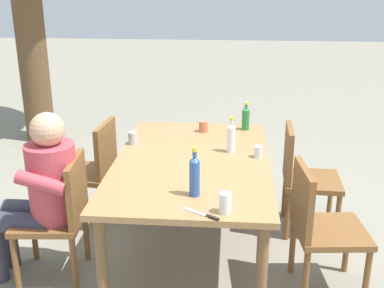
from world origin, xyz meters
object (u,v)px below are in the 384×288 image
(bottle_clear, at_px, (231,137))
(cup_steel, at_px, (133,138))
(person_in_white_shirt, at_px, (42,189))
(table_knife, at_px, (203,215))
(backpack_by_far_side, at_px, (217,162))
(chair_far_right, at_px, (93,167))
(cup_terracotta, at_px, (203,126))
(chair_far_left, at_px, (61,212))
(dining_table, at_px, (192,170))
(cup_white, at_px, (225,203))
(bottle_green, at_px, (246,118))
(chair_near_left, at_px, (319,223))
(cup_glass, at_px, (258,152))
(bottle_blue, at_px, (195,175))
(chair_near_right, at_px, (302,174))

(bottle_clear, distance_m, cup_steel, 0.77)
(person_in_white_shirt, xyz_separation_m, table_knife, (-0.42, -1.09, 0.09))
(cup_steel, distance_m, backpack_by_far_side, 1.30)
(chair_far_right, relative_size, cup_terracotta, 9.54)
(bottle_clear, relative_size, backpack_by_far_side, 0.60)
(chair_far_left, xyz_separation_m, cup_terracotta, (1.04, -0.89, 0.29))
(dining_table, relative_size, cup_white, 14.78)
(bottle_green, height_order, cup_white, bottle_green)
(chair_near_left, height_order, bottle_green, bottle_green)
(chair_far_left, xyz_separation_m, backpack_by_far_side, (1.67, -0.99, -0.27))
(cup_glass, relative_size, cup_terracotta, 0.94)
(chair_near_left, distance_m, backpack_by_far_side, 1.85)
(bottle_clear, height_order, cup_white, bottle_clear)
(chair_far_left, bearing_deg, chair_near_left, -90.49)
(person_in_white_shirt, bearing_deg, backpack_by_far_side, -33.30)
(cup_white, bearing_deg, cup_steel, 34.31)
(bottle_blue, xyz_separation_m, cup_steel, (0.87, 0.55, -0.08))
(bottle_blue, bearing_deg, chair_far_right, 43.38)
(chair_far_right, bearing_deg, cup_terracotta, -73.79)
(cup_terracotta, bearing_deg, chair_near_left, -142.58)
(chair_far_right, bearing_deg, dining_table, -114.72)
(chair_near_right, distance_m, chair_far_right, 1.69)
(table_knife, relative_size, backpack_by_far_side, 0.48)
(chair_near_right, xyz_separation_m, bottle_green, (0.34, 0.45, 0.35))
(chair_far_left, relative_size, person_in_white_shirt, 0.74)
(backpack_by_far_side, bearing_deg, dining_table, 173.44)
(cup_terracotta, xyz_separation_m, backpack_by_far_side, (0.64, -0.11, -0.57))
(bottle_blue, height_order, cup_steel, bottle_blue)
(bottle_clear, bearing_deg, bottle_blue, 164.51)
(cup_terracotta, height_order, backpack_by_far_side, cup_terracotta)
(chair_near_left, bearing_deg, chair_far_left, 89.51)
(dining_table, bearing_deg, table_knife, -170.94)
(dining_table, relative_size, chair_near_left, 2.03)
(dining_table, distance_m, bottle_blue, 0.61)
(cup_white, bearing_deg, table_knife, 109.31)
(chair_near_right, distance_m, backpack_by_far_side, 1.16)
(table_knife, bearing_deg, chair_far_left, 66.23)
(dining_table, distance_m, chair_far_left, 0.95)
(table_knife, bearing_deg, cup_steel, 28.88)
(cup_terracotta, bearing_deg, person_in_white_shirt, 136.33)
(dining_table, xyz_separation_m, chair_near_right, (0.40, -0.85, -0.17))
(bottle_green, height_order, backpack_by_far_side, bottle_green)
(bottle_blue, bearing_deg, cup_glass, -31.65)
(chair_far_left, xyz_separation_m, cup_steel, (0.69, -0.36, 0.30))
(chair_near_left, xyz_separation_m, bottle_clear, (0.59, 0.57, 0.36))
(chair_near_right, height_order, cup_white, chair_near_right)
(dining_table, height_order, chair_far_right, chair_far_right)
(person_in_white_shirt, distance_m, cup_steel, 0.85)
(cup_white, bearing_deg, person_in_white_shirt, 72.38)
(chair_far_right, distance_m, bottle_blue, 1.38)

